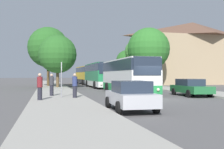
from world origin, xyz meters
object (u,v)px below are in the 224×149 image
at_px(pedestrian_waiting_far, 52,85).
at_px(pedestrian_walking_back, 40,86).
at_px(tree_right_far, 137,52).
at_px(pedestrian_waiting_near, 75,85).
at_px(bus_rear, 86,75).
at_px(tree_left_far, 48,47).
at_px(tree_right_mid, 127,61).
at_px(tree_left_near, 58,54).
at_px(bus_front, 127,76).
at_px(parked_car_left_curb, 130,95).
at_px(tree_right_near, 149,49).
at_px(parked_car_right_near, 191,87).
at_px(bus_stop_sign, 61,75).
at_px(bus_middle, 99,75).

height_order(pedestrian_waiting_far, pedestrian_walking_back, pedestrian_walking_back).
bearing_deg(tree_right_far, pedestrian_waiting_near, -118.59).
distance_m(bus_rear, tree_left_far, 13.15).
bearing_deg(pedestrian_walking_back, tree_right_mid, 174.82).
distance_m(pedestrian_waiting_near, tree_left_near, 17.73).
xyz_separation_m(bus_front, pedestrian_walking_back, (-7.97, -6.05, -0.69)).
bearing_deg(tree_right_far, bus_rear, 142.94).
relative_size(parked_car_left_curb, pedestrian_walking_back, 2.31).
relative_size(tree_left_near, tree_right_mid, 1.09).
bearing_deg(tree_left_near, tree_right_near, 6.78).
distance_m(parked_car_left_curb, parked_car_right_near, 10.89).
bearing_deg(bus_stop_sign, pedestrian_walking_back, -129.00).
distance_m(bus_front, bus_middle, 12.92).
xyz_separation_m(pedestrian_waiting_far, tree_left_near, (1.12, 15.14, 3.60)).
bearing_deg(bus_front, parked_car_left_curb, -106.76).
bearing_deg(tree_right_near, tree_left_near, -173.22).
xyz_separation_m(bus_front, tree_right_near, (7.95, 14.17, 4.12)).
height_order(parked_car_right_near, bus_stop_sign, bus_stop_sign).
xyz_separation_m(pedestrian_waiting_near, tree_right_mid, (13.31, 29.74, 3.54)).
height_order(tree_left_far, tree_right_mid, tree_left_far).
bearing_deg(pedestrian_walking_back, pedestrian_waiting_far, -171.91).
bearing_deg(parked_car_left_curb, tree_left_near, 98.24).
relative_size(pedestrian_walking_back, tree_right_near, 0.20).
relative_size(bus_rear, tree_left_far, 1.35).
bearing_deg(tree_left_far, parked_car_right_near, -60.80).
xyz_separation_m(bus_rear, bus_stop_sign, (-6.62, -31.22, -0.05)).
distance_m(bus_front, bus_rear, 27.03).
relative_size(pedestrian_waiting_near, tree_right_near, 0.20).
height_order(tree_left_near, tree_left_far, tree_left_far).
bearing_deg(tree_left_near, bus_front, -64.31).
height_order(bus_stop_sign, tree_right_near, tree_right_near).
relative_size(tree_right_near, tree_right_mid, 1.38).
relative_size(bus_rear, bus_stop_sign, 4.61).
bearing_deg(tree_right_near, tree_right_mid, 90.97).
distance_m(parked_car_left_curb, pedestrian_walking_back, 7.00).
relative_size(parked_car_right_near, tree_left_far, 0.52).
distance_m(bus_middle, pedestrian_walking_back, 20.55).
bearing_deg(tree_right_mid, bus_front, -107.33).
bearing_deg(parked_car_right_near, bus_front, -37.81).
relative_size(bus_middle, tree_left_far, 1.28).
relative_size(parked_car_left_curb, bus_stop_sign, 1.56).
relative_size(bus_front, parked_car_right_near, 2.25).
bearing_deg(bus_rear, pedestrian_waiting_near, -101.33).
bearing_deg(tree_left_near, bus_middle, 3.96).
bearing_deg(tree_left_near, pedestrian_waiting_near, -88.43).
bearing_deg(bus_front, bus_middle, 90.61).
height_order(tree_left_near, tree_right_far, tree_right_far).
relative_size(parked_car_right_near, tree_right_mid, 0.71).
height_order(pedestrian_waiting_near, pedestrian_walking_back, pedestrian_walking_back).
height_order(parked_car_left_curb, tree_right_mid, tree_right_mid).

